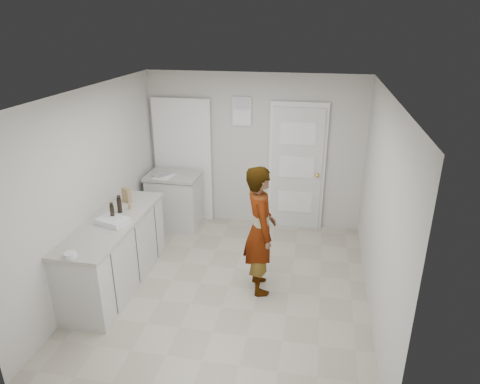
% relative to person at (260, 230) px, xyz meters
% --- Properties ---
extents(ground, '(4.00, 4.00, 0.00)m').
position_rel_person_xyz_m(ground, '(-0.38, -0.06, -0.83)').
color(ground, '#A49A89').
rests_on(ground, ground).
extents(room_shell, '(4.00, 4.00, 4.00)m').
position_rel_person_xyz_m(room_shell, '(-0.56, 1.90, 0.19)').
color(room_shell, beige).
rests_on(room_shell, ground).
extents(main_counter, '(0.64, 1.96, 0.93)m').
position_rel_person_xyz_m(main_counter, '(-1.83, -0.26, -0.40)').
color(main_counter, silver).
rests_on(main_counter, ground).
extents(side_counter, '(0.84, 0.61, 0.93)m').
position_rel_person_xyz_m(side_counter, '(-1.63, 1.49, -0.40)').
color(side_counter, silver).
rests_on(side_counter, ground).
extents(person, '(0.57, 0.70, 1.66)m').
position_rel_person_xyz_m(person, '(0.00, 0.00, 0.00)').
color(person, silver).
rests_on(person, ground).
extents(cake_mix_box, '(0.14, 0.10, 0.20)m').
position_rel_person_xyz_m(cake_mix_box, '(-1.88, 0.32, 0.19)').
color(cake_mix_box, olive).
rests_on(cake_mix_box, main_counter).
extents(spice_jar, '(0.05, 0.05, 0.07)m').
position_rel_person_xyz_m(spice_jar, '(-1.74, 0.11, 0.13)').
color(spice_jar, tan).
rests_on(spice_jar, main_counter).
extents(oil_cruet_a, '(0.06, 0.06, 0.24)m').
position_rel_person_xyz_m(oil_cruet_a, '(-1.83, -0.01, 0.21)').
color(oil_cruet_a, black).
rests_on(oil_cruet_a, main_counter).
extents(oil_cruet_b, '(0.05, 0.05, 0.24)m').
position_rel_person_xyz_m(oil_cruet_b, '(-1.81, -0.25, 0.21)').
color(oil_cruet_b, black).
rests_on(oil_cruet_b, main_counter).
extents(baking_dish, '(0.42, 0.35, 0.06)m').
position_rel_person_xyz_m(baking_dish, '(-1.77, -0.33, 0.12)').
color(baking_dish, silver).
rests_on(baking_dish, main_counter).
extents(egg_bowl, '(0.13, 0.13, 0.05)m').
position_rel_person_xyz_m(egg_bowl, '(-1.84, -1.16, 0.12)').
color(egg_bowl, silver).
rests_on(egg_bowl, main_counter).
extents(papers, '(0.30, 0.35, 0.01)m').
position_rel_person_xyz_m(papers, '(-1.73, 1.37, 0.10)').
color(papers, white).
rests_on(papers, side_counter).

